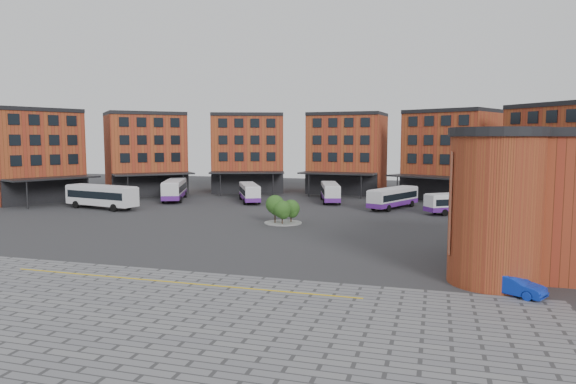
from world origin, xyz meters
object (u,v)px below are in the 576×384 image
(bus_a, at_px, (101,195))
(bus_d, at_px, (330,192))
(bus_e, at_px, (393,197))
(tree_island, at_px, (283,209))
(bus_b, at_px, (175,189))
(bus_f, at_px, (460,203))
(blue_car, at_px, (513,285))
(bus_c, at_px, (249,192))

(bus_a, xyz_separation_m, bus_d, (29.49, 16.85, -0.38))
(bus_d, xyz_separation_m, bus_e, (10.13, -5.12, 0.01))
(tree_island, height_order, bus_b, tree_island)
(tree_island, distance_m, bus_e, 20.38)
(bus_d, xyz_separation_m, bus_f, (19.04, -7.80, -0.09))
(bus_f, xyz_separation_m, blue_car, (1.73, -36.52, -0.85))
(tree_island, height_order, bus_f, tree_island)
(tree_island, xyz_separation_m, bus_c, (-11.10, 18.69, -0.20))
(bus_b, distance_m, bus_e, 34.70)
(bus_b, bearing_deg, bus_f, -25.61)
(blue_car, bearing_deg, tree_island, 74.94)
(bus_c, bearing_deg, bus_b, 159.53)
(bus_e, distance_m, bus_f, 9.31)
(bus_d, height_order, bus_e, bus_e)
(bus_b, height_order, bus_d, bus_b)
(bus_c, bearing_deg, bus_f, -34.87)
(tree_island, height_order, bus_c, tree_island)
(bus_d, relative_size, blue_car, 2.73)
(bus_c, bearing_deg, blue_car, -77.98)
(tree_island, distance_m, bus_b, 29.13)
(bus_c, height_order, bus_f, bus_c)
(bus_a, height_order, bus_b, bus_a)
(tree_island, xyz_separation_m, bus_f, (20.18, 14.30, -0.24))
(tree_island, relative_size, bus_f, 0.47)
(tree_island, distance_m, bus_c, 21.74)
(bus_f, bearing_deg, bus_c, -132.86)
(bus_a, bearing_deg, bus_d, -48.05)
(bus_b, bearing_deg, bus_e, -22.20)
(bus_c, bearing_deg, tree_island, -86.16)
(bus_a, distance_m, bus_f, 49.37)
(bus_d, height_order, blue_car, bus_d)
(bus_e, relative_size, blue_car, 2.70)
(bus_a, height_order, bus_d, bus_a)
(bus_c, height_order, bus_e, bus_e)
(bus_c, bearing_deg, bus_a, -168.95)
(bus_b, xyz_separation_m, bus_f, (43.61, -3.01, -0.29))
(bus_a, distance_m, bus_e, 41.32)
(tree_island, bearing_deg, bus_d, 87.07)
(bus_a, relative_size, bus_e, 1.14)
(bus_d, bearing_deg, bus_a, -165.87)
(bus_e, bearing_deg, tree_island, -98.98)
(tree_island, bearing_deg, bus_a, 169.52)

